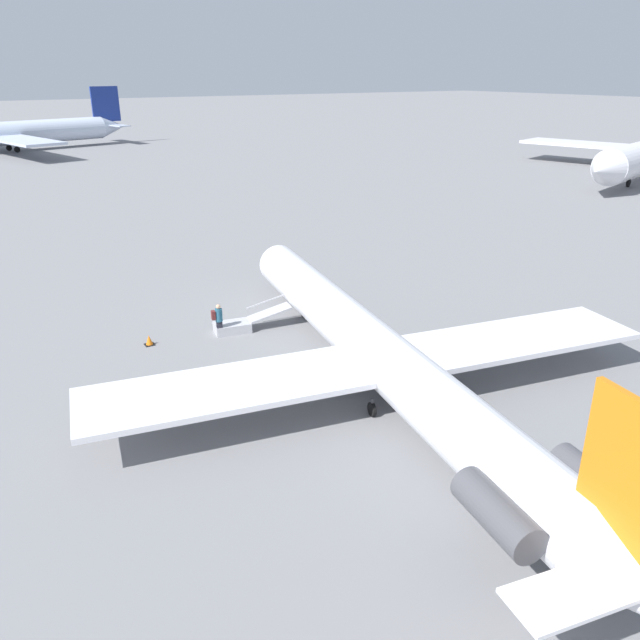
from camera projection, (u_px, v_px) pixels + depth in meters
ground_plane at (368, 383)px, 26.74m from camera, size 600.00×600.00×0.00m
airplane_main at (378, 353)px, 25.31m from camera, size 30.66×23.82×6.00m
boarding_stairs at (240, 324)px, 31.96m from camera, size 1.76×4.13×1.56m
passenger at (218, 318)px, 30.97m from camera, size 0.39×0.56×1.74m
traffic_cone_near_stairs at (149, 340)px, 30.36m from camera, size 0.46×0.46×0.50m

